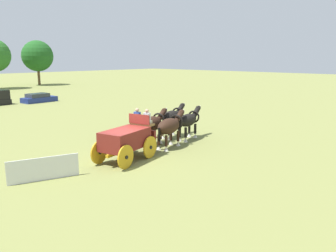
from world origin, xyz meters
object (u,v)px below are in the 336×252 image
object	(u,v)px
draft_horse_lead_near	(172,118)
draft_horse_lead_off	(189,121)
draft_horse_rear_off	(170,126)
draft_horse_rear_near	(152,124)
parked_vehicle_e	(39,98)
show_wagon	(127,139)

from	to	relation	value
draft_horse_lead_near	draft_horse_lead_off	distance (m)	1.30
draft_horse_rear_off	draft_horse_lead_near	distance (m)	2.91
draft_horse_rear_near	draft_horse_lead_off	size ratio (longest dim) A/B	0.97
draft_horse_lead_near	draft_horse_lead_off	xyz separation A→B (m)	(0.31, -1.26, -0.09)
draft_horse_lead_off	parked_vehicle_e	bearing A→B (deg)	84.89
draft_horse_lead_near	draft_horse_rear_off	bearing A→B (deg)	-140.58
show_wagon	parked_vehicle_e	world-z (taller)	show_wagon
draft_horse_lead_near	parked_vehicle_e	world-z (taller)	draft_horse_lead_near
draft_horse_lead_near	parked_vehicle_e	size ratio (longest dim) A/B	0.71
draft_horse_lead_near	parked_vehicle_e	xyz separation A→B (m)	(2.70, 25.47, -0.91)
show_wagon	parked_vehicle_e	xyz separation A→B (m)	(8.58, 27.49, -0.72)
draft_horse_rear_near	show_wagon	bearing A→B (deg)	-156.82
draft_horse_lead_near	show_wagon	bearing A→B (deg)	-161.10
draft_horse_lead_off	draft_horse_lead_near	bearing A→B (deg)	103.58
parked_vehicle_e	draft_horse_lead_off	bearing A→B (deg)	-95.11
draft_horse_rear_near	draft_horse_rear_off	distance (m)	1.30
draft_horse_rear_off	draft_horse_lead_near	size ratio (longest dim) A/B	1.03
draft_horse_rear_near	draft_horse_rear_off	world-z (taller)	draft_horse_rear_near
draft_horse_rear_near	draft_horse_rear_off	xyz separation A→B (m)	(0.29, -1.27, -0.01)
draft_horse_rear_near	draft_horse_lead_off	world-z (taller)	draft_horse_rear_near
draft_horse_rear_off	parked_vehicle_e	size ratio (longest dim) A/B	0.73
draft_horse_rear_off	parked_vehicle_e	distance (m)	27.78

